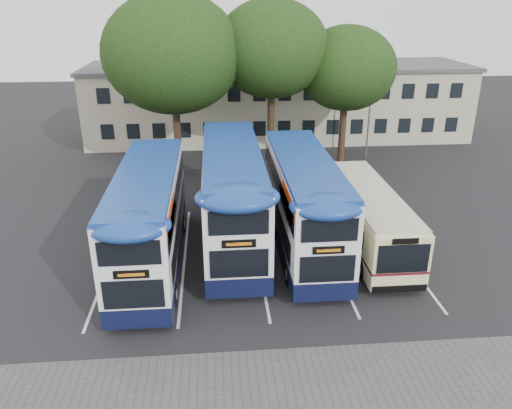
{
  "coord_description": "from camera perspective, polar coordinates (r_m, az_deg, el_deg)",
  "views": [
    {
      "loc": [
        -5.65,
        -16.18,
        11.59
      ],
      "look_at": [
        -3.82,
        5.0,
        2.66
      ],
      "focal_mm": 35.0,
      "sensor_mm": 36.0,
      "label": 1
    }
  ],
  "objects": [
    {
      "name": "bay_lines",
      "position": [
        24.22,
        0.18,
        -5.79
      ],
      "size": [
        14.12,
        11.0,
        0.01
      ],
      "color": "silver",
      "rests_on": "ground"
    },
    {
      "name": "bus_dd_left",
      "position": [
        22.94,
        -12.12,
        -1.1
      ],
      "size": [
        2.64,
        10.88,
        4.53
      ],
      "color": "black",
      "rests_on": "ground"
    },
    {
      "name": "tree_mid",
      "position": [
        34.66,
        1.81,
        17.33
      ],
      "size": [
        7.61,
        7.61,
        11.56
      ],
      "color": "black",
      "rests_on": "ground"
    },
    {
      "name": "bus_single",
      "position": [
        25.21,
        12.58,
        -1.04
      ],
      "size": [
        2.47,
        9.72,
        2.9
      ],
      "color": "#F5F2A3",
      "rests_on": "ground"
    },
    {
      "name": "bus_dd_right",
      "position": [
        24.19,
        5.45,
        0.62
      ],
      "size": [
        2.65,
        10.93,
        4.55
      ],
      "color": "black",
      "rests_on": "ground"
    },
    {
      "name": "tree_left",
      "position": [
        33.7,
        -9.52,
        16.62
      ],
      "size": [
        9.0,
        9.0,
        11.98
      ],
      "color": "black",
      "rests_on": "ground"
    },
    {
      "name": "ground",
      "position": [
        20.69,
        12.09,
        -11.87
      ],
      "size": [
        120.0,
        120.0,
        0.0
      ],
      "primitive_type": "plane",
      "color": "black",
      "rests_on": "ground"
    },
    {
      "name": "depot_building",
      "position": [
        44.35,
        2.54,
        11.8
      ],
      "size": [
        32.4,
        8.4,
        6.2
      ],
      "color": "#B4AB91",
      "rests_on": "ground"
    },
    {
      "name": "bus_dd_mid",
      "position": [
        24.56,
        -2.7,
        1.44
      ],
      "size": [
        2.81,
        11.58,
        4.83
      ],
      "color": "black",
      "rests_on": "ground"
    },
    {
      "name": "lamp_post",
      "position": [
        38.53,
        13.07,
        12.5
      ],
      "size": [
        0.25,
        1.05,
        9.06
      ],
      "color": "gray",
      "rests_on": "ground"
    },
    {
      "name": "tree_right",
      "position": [
        35.87,
        10.32,
        15.04
      ],
      "size": [
        6.76,
        6.76,
        9.87
      ],
      "color": "black",
      "rests_on": "ground"
    }
  ]
}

